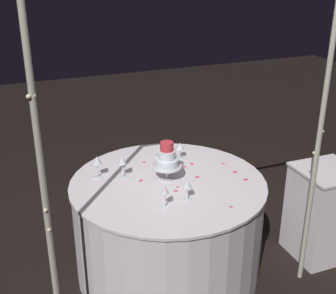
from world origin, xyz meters
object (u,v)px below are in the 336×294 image
at_px(side_table, 322,212).
at_px(tiered_cake, 167,159).
at_px(main_table, 168,226).
at_px(wine_glass_2, 122,160).
at_px(cake_knife, 170,150).
at_px(decorative_arch, 197,109).
at_px(wine_glass_4, 180,147).
at_px(wine_glass_0, 97,161).
at_px(wine_glass_3, 187,184).
at_px(wine_glass_1, 165,191).

relative_size(side_table, tiered_cake, 2.62).
xyz_separation_m(main_table, wine_glass_2, (0.28, -0.19, 0.52)).
xyz_separation_m(side_table, cake_knife, (1.01, -0.77, 0.39)).
relative_size(decorative_arch, wine_glass_4, 16.86).
height_order(wine_glass_4, cake_knife, wine_glass_4).
relative_size(wine_glass_2, cake_knife, 0.65).
relative_size(wine_glass_0, cake_knife, 0.60).
height_order(wine_glass_2, wine_glass_3, wine_glass_2).
bearing_deg(side_table, wine_glass_1, 2.65).
distance_m(decorative_arch, main_table, 1.18).
distance_m(side_table, wine_glass_1, 1.46).
distance_m(tiered_cake, wine_glass_2, 0.33).
xyz_separation_m(tiered_cake, wine_glass_2, (0.29, -0.14, -0.02)).
distance_m(main_table, tiered_cake, 0.55).
distance_m(main_table, wine_glass_1, 0.62).
height_order(decorative_arch, wine_glass_0, decorative_arch).
bearing_deg(side_table, cake_knife, -37.41).
bearing_deg(wine_glass_4, cake_knife, -82.58).
relative_size(wine_glass_0, wine_glass_1, 1.00).
bearing_deg(tiered_cake, side_table, 165.85).
height_order(side_table, wine_glass_1, wine_glass_1).
xyz_separation_m(wine_glass_3, cake_knife, (-0.19, -0.79, -0.11)).
relative_size(side_table, wine_glass_1, 4.50).
distance_m(decorative_arch, wine_glass_3, 0.62).
bearing_deg(wine_glass_3, wine_glass_2, -56.29).
bearing_deg(wine_glass_0, wine_glass_1, 117.98).
bearing_deg(wine_glass_0, cake_knife, -159.21).
bearing_deg(wine_glass_3, side_table, -178.96).
bearing_deg(wine_glass_2, wine_glass_0, -21.79).
xyz_separation_m(wine_glass_2, cake_knife, (-0.50, -0.32, -0.13)).
distance_m(wine_glass_1, wine_glass_2, 0.53).
relative_size(wine_glass_3, wine_glass_4, 1.12).
xyz_separation_m(main_table, side_table, (-1.22, 0.26, 0.00)).
distance_m(tiered_cake, wine_glass_1, 0.40).
height_order(decorative_arch, wine_glass_4, decorative_arch).
distance_m(wine_glass_4, cake_knife, 0.20).
bearing_deg(tiered_cake, wine_glass_3, 93.50).
height_order(wine_glass_1, wine_glass_4, wine_glass_1).
relative_size(wine_glass_4, cake_knife, 0.48).
bearing_deg(main_table, decorative_arch, 89.89).
bearing_deg(wine_glass_1, side_table, -177.35).
bearing_deg(main_table, cake_knife, -112.76).
xyz_separation_m(wine_glass_1, cake_knife, (-0.36, -0.83, -0.12)).
height_order(decorative_arch, side_table, decorative_arch).
distance_m(decorative_arch, cake_knife, 1.22).
xyz_separation_m(main_table, wine_glass_0, (0.45, -0.26, 0.51)).
bearing_deg(cake_knife, wine_glass_2, 32.87).
bearing_deg(wine_glass_4, tiered_cake, 52.36).
relative_size(side_table, wine_glass_3, 5.02).
relative_size(tiered_cake, wine_glass_3, 1.92).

